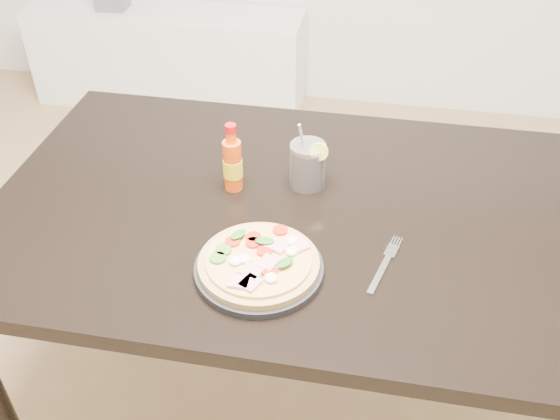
% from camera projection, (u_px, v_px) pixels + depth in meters
% --- Properties ---
extents(dining_table, '(1.40, 0.90, 0.75)m').
position_uv_depth(dining_table, '(289.00, 233.00, 1.51)').
color(dining_table, black).
rests_on(dining_table, ground).
extents(plate, '(0.27, 0.27, 0.02)m').
position_uv_depth(plate, '(259.00, 269.00, 1.28)').
color(plate, black).
rests_on(plate, dining_table).
extents(pizza, '(0.25, 0.25, 0.03)m').
position_uv_depth(pizza, '(259.00, 262.00, 1.26)').
color(pizza, tan).
rests_on(pizza, plate).
extents(hot_sauce_bottle, '(0.06, 0.06, 0.18)m').
position_uv_depth(hot_sauce_bottle, '(233.00, 164.00, 1.47)').
color(hot_sauce_bottle, '#ED4E0D').
rests_on(hot_sauce_bottle, dining_table).
extents(cola_cup, '(0.09, 0.09, 0.18)m').
position_uv_depth(cola_cup, '(308.00, 166.00, 1.49)').
color(cola_cup, black).
rests_on(cola_cup, dining_table).
extents(fork, '(0.07, 0.19, 0.00)m').
position_uv_depth(fork, '(386.00, 263.00, 1.30)').
color(fork, silver).
rests_on(fork, dining_table).
extents(media_console, '(1.40, 0.34, 0.50)m').
position_uv_depth(media_console, '(168.00, 58.00, 3.25)').
color(media_console, white).
rests_on(media_console, ground).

